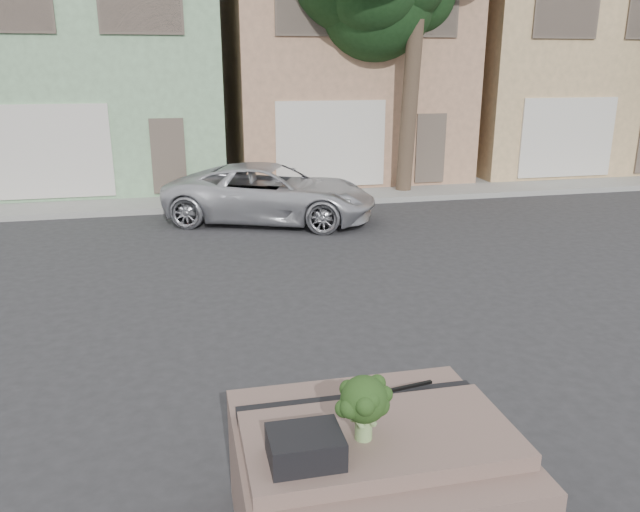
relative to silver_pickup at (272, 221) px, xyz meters
name	(u,v)px	position (x,y,z in m)	size (l,w,h in m)	color
ground_plane	(298,371)	(-0.81, -7.67, 0.00)	(120.00, 120.00, 0.00)	#303033
sidewalk	(228,196)	(-0.81, 2.83, 0.07)	(40.00, 3.00, 0.15)	gray
townhouse_mint	(99,59)	(-4.31, 6.83, 3.77)	(7.20, 8.20, 7.55)	#87B286
townhouse_tan	(333,59)	(3.19, 6.83, 3.77)	(7.20, 8.20, 7.55)	tan
townhouse_beige	(535,60)	(10.69, 6.83, 3.77)	(7.20, 8.20, 7.55)	tan
silver_pickup	(272,221)	(0.00, 0.00, 0.00)	(2.27, 4.93, 1.37)	silver
tree_near	(412,39)	(4.19, 2.13, 4.25)	(4.40, 4.00, 8.50)	#163316
car_dashboard	(372,486)	(-0.81, -10.67, 0.56)	(2.00, 1.80, 1.12)	#755C52
instrument_hump	(305,447)	(-1.39, -11.02, 1.22)	(0.48, 0.38, 0.20)	black
wiper_arm	(393,390)	(-0.53, -10.29, 1.13)	(0.70, 0.03, 0.02)	black
broccoli	(364,408)	(-0.95, -10.86, 1.36)	(0.39, 0.39, 0.48)	#1D3613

